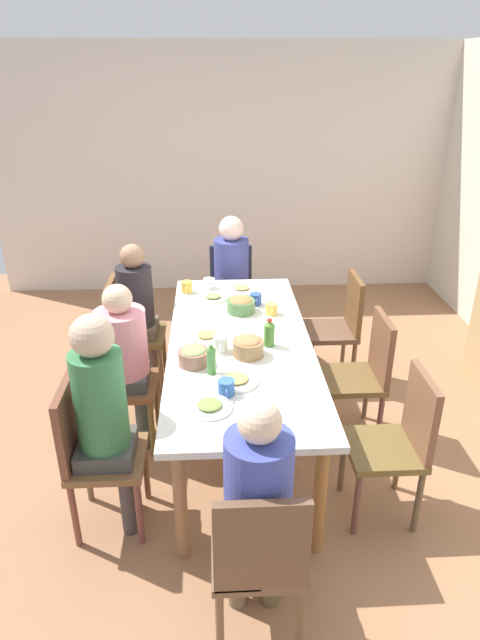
# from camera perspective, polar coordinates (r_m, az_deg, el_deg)

# --- Properties ---
(ground_plane) EXTENTS (6.82, 6.82, 0.00)m
(ground_plane) POSITION_cam_1_polar(r_m,az_deg,el_deg) (3.91, 0.00, -12.10)
(ground_plane) COLOR #966847
(wall_left) EXTENTS (0.12, 5.02, 2.60)m
(wall_left) POSITION_cam_1_polar(r_m,az_deg,el_deg) (6.10, -1.51, 15.16)
(wall_left) COLOR beige
(wall_left) RESTS_ON ground_plane
(dining_table) EXTENTS (2.20, 0.91, 0.76)m
(dining_table) POSITION_cam_1_polar(r_m,az_deg,el_deg) (3.54, 0.00, -3.32)
(dining_table) COLOR silver
(dining_table) RESTS_ON ground_plane
(chair_0) EXTENTS (0.40, 0.40, 0.90)m
(chair_0) POSITION_cam_1_polar(r_m,az_deg,el_deg) (4.95, -0.92, 3.19)
(chair_0) COLOR #343451
(chair_0) RESTS_ON ground_plane
(person_0) EXTENTS (0.30, 0.30, 1.21)m
(person_0) POSITION_cam_1_polar(r_m,az_deg,el_deg) (4.78, -0.89, 5.20)
(person_0) COLOR #253A48
(person_0) RESTS_ON ground_plane
(chair_1) EXTENTS (0.40, 0.40, 0.90)m
(chair_1) POSITION_cam_1_polar(r_m,az_deg,el_deg) (3.17, 16.34, -11.82)
(chair_1) COLOR brown
(chair_1) RESTS_ON ground_plane
(chair_2) EXTENTS (0.40, 0.40, 0.90)m
(chair_2) POSITION_cam_1_polar(r_m,az_deg,el_deg) (3.75, 12.90, -5.15)
(chair_2) COLOR brown
(chair_2) RESTS_ON ground_plane
(chair_3) EXTENTS (0.40, 0.40, 0.90)m
(chair_3) POSITION_cam_1_polar(r_m,az_deg,el_deg) (2.47, 2.00, -23.54)
(chair_3) COLOR brown
(chair_3) RESTS_ON ground_plane
(person_3) EXTENTS (0.30, 0.30, 1.22)m
(person_3) POSITION_cam_1_polar(r_m,az_deg,el_deg) (2.38, 1.88, -18.57)
(person_3) COLOR brown
(person_3) RESTS_ON ground_plane
(chair_4) EXTENTS (0.40, 0.40, 0.90)m
(chair_4) POSITION_cam_1_polar(r_m,az_deg,el_deg) (3.68, -13.19, -5.86)
(chair_4) COLOR brown
(chair_4) RESTS_ON ground_plane
(person_4) EXTENTS (0.33, 0.33, 1.16)m
(person_4) POSITION_cam_1_polar(r_m,az_deg,el_deg) (3.57, -12.06, -3.21)
(person_4) COLOR #39473C
(person_4) RESTS_ON ground_plane
(chair_5) EXTENTS (0.40, 0.40, 0.90)m
(chair_5) POSITION_cam_1_polar(r_m,az_deg,el_deg) (4.31, -11.69, -0.83)
(chair_5) COLOR brown
(chair_5) RESTS_ON ground_plane
(person_5) EXTENTS (0.30, 0.30, 1.19)m
(person_5) POSITION_cam_1_polar(r_m,az_deg,el_deg) (4.22, -10.66, 1.47)
(person_5) COLOR brown
(person_5) RESTS_ON ground_plane
(chair_6) EXTENTS (0.40, 0.40, 0.90)m
(chair_6) POSITION_cam_1_polar(r_m,az_deg,el_deg) (4.38, 10.47, -0.32)
(chair_6) COLOR brown
(chair_6) RESTS_ON ground_plane
(chair_7) EXTENTS (0.40, 0.40, 0.90)m
(chair_7) POSITION_cam_1_polar(r_m,az_deg,el_deg) (3.08, -15.34, -12.89)
(chair_7) COLOR brown
(chair_7) RESTS_ON ground_plane
(person_7) EXTENTS (0.30, 0.30, 1.29)m
(person_7) POSITION_cam_1_polar(r_m,az_deg,el_deg) (2.92, -14.15, -8.98)
(person_7) COLOR #463E4B
(person_7) RESTS_ON ground_plane
(plate_0) EXTENTS (0.24, 0.24, 0.04)m
(plate_0) POSITION_cam_1_polar(r_m,az_deg,el_deg) (2.84, -3.21, -9.06)
(plate_0) COLOR white
(plate_0) RESTS_ON dining_table
(plate_1) EXTENTS (0.23, 0.23, 0.04)m
(plate_1) POSITION_cam_1_polar(r_m,az_deg,el_deg) (3.54, -3.50, -1.69)
(plate_1) COLOR white
(plate_1) RESTS_ON dining_table
(plate_2) EXTENTS (0.21, 0.21, 0.04)m
(plate_2) POSITION_cam_1_polar(r_m,az_deg,el_deg) (4.12, -2.84, 2.38)
(plate_2) COLOR beige
(plate_2) RESTS_ON dining_table
(plate_3) EXTENTS (0.23, 0.23, 0.04)m
(plate_3) POSITION_cam_1_polar(r_m,az_deg,el_deg) (4.28, 0.18, 3.31)
(plate_3) COLOR white
(plate_3) RESTS_ON dining_table
(plate_4) EXTENTS (0.25, 0.25, 0.04)m
(plate_4) POSITION_cam_1_polar(r_m,az_deg,el_deg) (3.06, -0.40, -6.34)
(plate_4) COLOR silver
(plate_4) RESTS_ON dining_table
(bowl_0) EXTENTS (0.20, 0.20, 0.11)m
(bowl_0) POSITION_cam_1_polar(r_m,az_deg,el_deg) (3.89, 0.10, 1.62)
(bowl_0) COLOR #4E7B45
(bowl_0) RESTS_ON dining_table
(bowl_1) EXTENTS (0.18, 0.18, 0.11)m
(bowl_1) POSITION_cam_1_polar(r_m,az_deg,el_deg) (3.23, -4.91, -3.77)
(bowl_1) COLOR #8F5F51
(bowl_1) RESTS_ON dining_table
(bowl_2) EXTENTS (0.19, 0.19, 0.12)m
(bowl_2) POSITION_cam_1_polar(r_m,az_deg,el_deg) (3.31, 0.87, -2.79)
(bowl_2) COLOR olive
(bowl_2) RESTS_ON dining_table
(cup_0) EXTENTS (0.12, 0.08, 0.09)m
(cup_0) POSITION_cam_1_polar(r_m,az_deg,el_deg) (4.25, -5.62, 3.47)
(cup_0) COLOR #ECBD46
(cup_0) RESTS_ON dining_table
(cup_1) EXTENTS (0.13, 0.09, 0.09)m
(cup_1) POSITION_cam_1_polar(r_m,az_deg,el_deg) (2.94, -1.45, -7.11)
(cup_1) COLOR #3260A8
(cup_1) RESTS_ON dining_table
(cup_2) EXTENTS (0.13, 0.09, 0.10)m
(cup_2) POSITION_cam_1_polar(r_m,az_deg,el_deg) (3.36, -2.08, -2.51)
(cup_2) COLOR white
(cup_2) RESTS_ON dining_table
(cup_3) EXTENTS (0.13, 0.09, 0.08)m
(cup_3) POSITION_cam_1_polar(r_m,az_deg,el_deg) (4.33, -3.27, 3.86)
(cup_3) COLOR white
(cup_3) RESTS_ON dining_table
(cup_4) EXTENTS (0.12, 0.09, 0.08)m
(cup_4) POSITION_cam_1_polar(r_m,az_deg,el_deg) (3.87, 3.32, 1.19)
(cup_4) COLOR #EDBD54
(cup_4) RESTS_ON dining_table
(cup_5) EXTENTS (0.12, 0.09, 0.09)m
(cup_5) POSITION_cam_1_polar(r_m,az_deg,el_deg) (4.02, 1.66, 2.21)
(cup_5) COLOR #3150A2
(cup_5) RESTS_ON dining_table
(bottle_0) EXTENTS (0.07, 0.07, 0.19)m
(bottle_0) POSITION_cam_1_polar(r_m,az_deg,el_deg) (3.41, 3.09, -1.40)
(bottle_0) COLOR #447C2F
(bottle_0) RESTS_ON dining_table
(bottle_1) EXTENTS (0.05, 0.05, 0.20)m
(bottle_1) POSITION_cam_1_polar(r_m,az_deg,el_deg) (3.10, -3.04, -4.14)
(bottle_1) COLOR #47853E
(bottle_1) RESTS_ON dining_table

